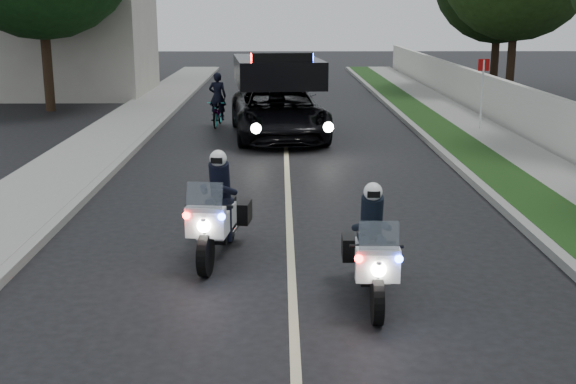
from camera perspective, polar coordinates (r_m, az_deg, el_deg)
name	(u,v)px	position (r m, az deg, el deg)	size (l,w,h in m)	color
curb_right	(462,170)	(17.62, 13.39, 1.72)	(0.20, 60.00, 0.15)	gray
grass_verge	(491,169)	(17.80, 15.58, 1.71)	(1.20, 60.00, 0.16)	#193814
sidewalk_right	(546,169)	(18.20, 19.52, 1.69)	(1.40, 60.00, 0.16)	gray
curb_left	(112,170)	(17.54, -13.60, 1.65)	(0.20, 60.00, 0.15)	gray
sidewalk_left	(64,170)	(17.82, -17.05, 1.63)	(2.00, 60.00, 0.16)	gray
building_far	(53,14)	(34.14, -17.85, 13.07)	(8.00, 6.00, 7.00)	#A8A396
lane_marking	(287,173)	(17.11, -0.07, 1.50)	(0.12, 50.00, 0.01)	#BFB78C
police_moto_left	(219,257)	(11.45, -5.44, -5.04)	(0.69, 1.96, 1.67)	silver
police_moto_right	(371,299)	(9.87, 6.48, -8.28)	(0.64, 1.84, 1.57)	white
police_suv	(278,137)	(21.91, -0.75, 4.29)	(2.61, 5.63, 2.74)	black
bicycle	(218,126)	(24.11, -5.46, 5.14)	(0.56, 1.59, 0.83)	black
cyclist	(218,126)	(24.11, -5.46, 5.14)	(0.56, 0.37, 1.55)	black
sign_post	(479,133)	(23.38, 14.70, 4.46)	(0.37, 0.37, 2.34)	red
tree_right_d	(509,95)	(34.11, 16.83, 7.24)	(6.54, 6.54, 10.90)	#244416
tree_right_e	(493,91)	(35.75, 15.67, 7.61)	(6.02, 6.02, 10.03)	black
tree_left_near	(51,111)	(29.06, -18.01, 6.05)	(7.28, 7.28, 12.13)	#133812
tree_left_far	(94,83)	(39.55, -14.89, 8.24)	(7.80, 7.80, 12.99)	black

